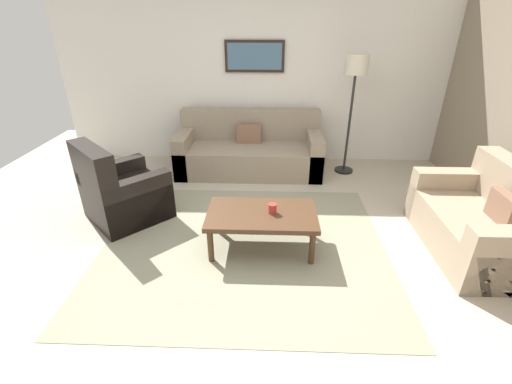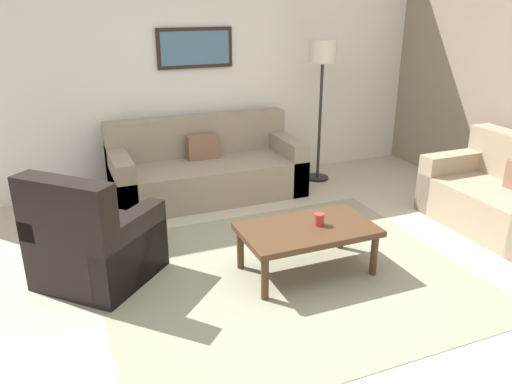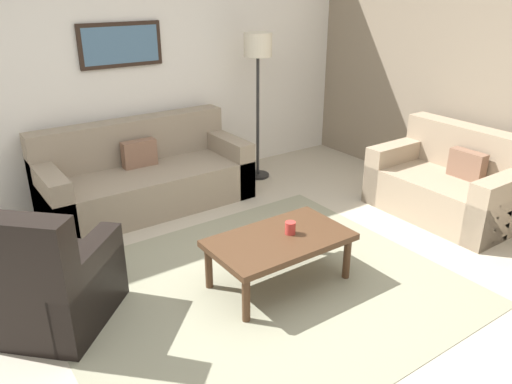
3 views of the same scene
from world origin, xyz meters
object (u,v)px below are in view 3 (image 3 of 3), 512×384
at_px(lamp_standing, 258,60).
at_px(coffee_table, 279,243).
at_px(armchair_leather, 42,288).
at_px(cup, 290,228).
at_px(framed_artwork, 121,45).
at_px(couch_main, 143,177).
at_px(couch_loveseat, 451,185).

bearing_deg(lamp_standing, coffee_table, -121.24).
bearing_deg(armchair_leather, lamp_standing, 27.79).
xyz_separation_m(cup, lamp_standing, (1.13, 2.03, 0.95)).
bearing_deg(coffee_table, cup, -0.11).
bearing_deg(framed_artwork, lamp_standing, -18.91).
bearing_deg(framed_artwork, armchair_leather, -126.51).
distance_m(couch_main, lamp_standing, 1.84).
bearing_deg(couch_loveseat, lamp_standing, 117.36).
bearing_deg(lamp_standing, armchair_leather, -152.21).
bearing_deg(couch_main, couch_loveseat, -39.32).
xyz_separation_m(armchair_leather, coffee_table, (1.66, -0.51, 0.05)).
relative_size(couch_loveseat, coffee_table, 1.29).
distance_m(armchair_leather, cup, 1.84).
height_order(armchair_leather, cup, armchair_leather).
relative_size(cup, lamp_standing, 0.06).
bearing_deg(lamp_standing, cup, -119.03).
distance_m(couch_main, cup, 2.12).
bearing_deg(coffee_table, armchair_leather, 163.01).
bearing_deg(cup, couch_loveseat, 1.07).
distance_m(armchair_leather, coffee_table, 1.73).
bearing_deg(couch_loveseat, framed_artwork, 134.59).
distance_m(couch_main, armchair_leather, 2.12).
xyz_separation_m(couch_loveseat, cup, (-2.16, -0.04, 0.16)).
distance_m(couch_loveseat, lamp_standing, 2.50).
relative_size(coffee_table, cup, 10.98).
relative_size(lamp_standing, framed_artwork, 1.93).
bearing_deg(coffee_table, lamp_standing, 58.76).
distance_m(couch_loveseat, cup, 2.16).
xyz_separation_m(cup, framed_artwork, (-0.28, 2.51, 1.16)).
relative_size(couch_main, coffee_table, 1.95).
distance_m(cup, framed_artwork, 2.78).
height_order(couch_main, couch_loveseat, same).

